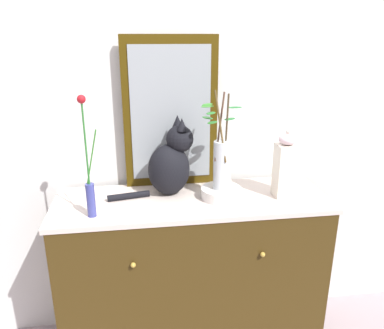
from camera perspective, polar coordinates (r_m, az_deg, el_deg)
The scene contains 8 objects.
wall_back at distance 2.08m, azimuth -1.22°, elevation 7.95°, with size 4.40×0.08×2.60m, color silver.
sideboard at distance 2.14m, azimuth 0.00°, elevation -16.43°, with size 1.37×0.48×0.92m.
mirror_leaning at distance 1.98m, azimuth -3.23°, elevation 7.66°, with size 0.49×0.03×0.78m.
cat_sitting at distance 1.91m, azimuth -3.22°, elevation 0.24°, with size 0.44×0.22×0.40m.
vase_slim_green at distance 1.72m, azimuth -15.22°, elevation -2.51°, with size 0.07×0.04×0.55m.
bowl_porcelain at distance 1.91m, azimuth 4.43°, elevation -4.28°, with size 0.20×0.20×0.05m, color silver.
vase_glass_clear at distance 1.85m, azimuth 4.50°, elevation 0.52°, with size 0.22×0.16×0.48m.
jar_lidded_porcelain at distance 1.94m, azimuth 13.89°, elevation -0.25°, with size 0.10×0.10×0.35m.
Camera 1 is at (-0.25, -1.72, 1.70)m, focal length 35.41 mm.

